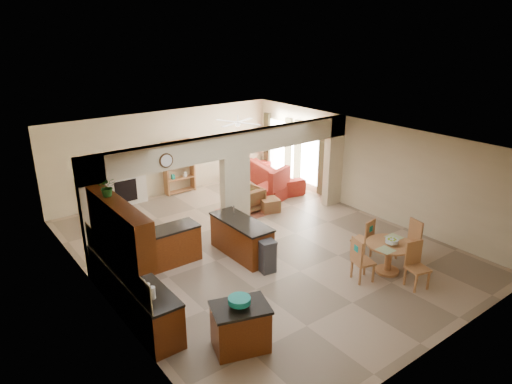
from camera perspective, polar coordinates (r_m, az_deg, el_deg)
floor at (r=11.84m, az=0.26°, el=-6.78°), size 10.00×10.00×0.00m
ceiling at (r=10.87m, az=0.28°, el=6.50°), size 10.00×10.00×0.00m
wall_back at (r=15.37m, az=-11.16°, el=4.81°), size 8.00×0.00×8.00m
wall_front at (r=8.27m, az=22.17°, el=-10.15°), size 8.00×0.00×8.00m
wall_left at (r=9.59m, az=-19.19°, el=-5.48°), size 0.00×10.00×10.00m
wall_right at (r=13.95m, az=13.46°, el=3.07°), size 0.00×10.00×10.00m
partition_left_pier at (r=10.55m, az=-19.42°, el=-3.14°), size 0.60×0.25×2.80m
partition_center_pier at (r=12.14m, az=-2.60°, el=-0.43°), size 0.80×0.25×2.20m
partition_right_pier at (r=14.36m, az=9.64°, el=3.83°), size 0.60×0.25×2.80m
partition_header at (r=11.73m, az=-2.70°, el=5.99°), size 8.00×0.25×0.60m
kitchen_counter at (r=10.01m, az=-14.06°, el=-9.82°), size 2.52×3.29×1.48m
upper_cabinets at (r=8.73m, az=-16.76°, el=-4.00°), size 0.35×2.40×0.90m
peninsula at (r=11.24m, az=-1.83°, el=-5.74°), size 0.70×1.85×0.91m
wall_clock at (r=10.65m, az=-11.15°, el=3.88°), size 0.34×0.03×0.34m
rug at (r=14.03m, az=-1.05°, el=-2.32°), size 1.60×1.30×0.01m
fireplace at (r=14.85m, az=-16.18°, el=0.66°), size 1.60×0.35×1.20m
shelving_unit at (r=15.50m, az=-9.58°, el=3.11°), size 1.00×0.32×1.80m
window_a at (r=15.47m, az=6.82°, el=4.39°), size 0.02×0.90×1.90m
window_b at (r=16.69m, az=2.78°, el=5.67°), size 0.02×0.90×1.90m
glazed_door at (r=16.11m, az=4.71°, el=4.54°), size 0.02×0.70×2.10m
drape_a_left at (r=15.04m, az=8.28°, el=3.85°), size 0.10×0.28×2.30m
drape_a_right at (r=15.87m, az=5.22°, el=4.84°), size 0.10×0.28×2.30m
drape_b_left at (r=16.23m, az=4.03°, el=5.22°), size 0.10×0.28×2.30m
drape_b_right at (r=17.12m, az=1.39°, el=6.06°), size 0.10×0.28×2.30m
ceiling_fan at (r=14.15m, az=-2.30°, el=8.70°), size 1.00×1.00×0.10m
kitchen_island at (r=8.27m, az=-1.95°, el=-16.51°), size 1.15×0.97×0.85m
teal_bowl at (r=7.96m, az=-2.09°, el=-13.61°), size 0.39×0.39×0.18m
trash_can at (r=10.54m, az=1.45°, el=-8.22°), size 0.38×0.34×0.71m
dining_table at (r=10.89m, az=16.28°, el=-7.32°), size 1.07×1.07×0.73m
fruit_bowl at (r=10.71m, az=16.60°, el=-5.97°), size 0.29×0.29×0.15m
sofa at (r=16.10m, az=2.15°, el=2.16°), size 2.90×1.61×0.80m
chaise at (r=14.97m, az=2.06°, el=0.02°), size 1.31×1.19×0.43m
armchair at (r=13.94m, az=-0.96°, el=-0.87°), size 0.81×0.83×0.73m
ottoman at (r=13.94m, az=1.69°, el=-1.62°), size 0.67×0.67×0.39m
plant at (r=8.86m, az=-18.09°, el=0.61°), size 0.41×0.38×0.37m
chair_north at (r=11.35m, az=13.51°, el=-5.54°), size 0.49×0.49×1.02m
chair_east at (r=11.57m, az=18.84°, el=-5.57°), size 0.50×0.50×1.02m
chair_south at (r=10.51m, az=19.34°, el=-8.34°), size 0.52×0.52×1.02m
chair_west at (r=10.35m, az=12.90°, el=-8.09°), size 0.52×0.52×1.02m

